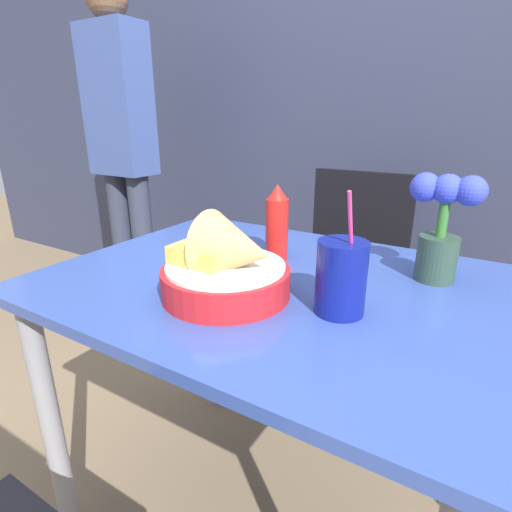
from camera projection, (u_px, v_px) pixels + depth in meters
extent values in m
cube|color=#2D334C|center=(412.00, 68.00, 1.72)|extent=(7.00, 0.06, 2.60)
cube|color=#334C9E|center=(271.00, 282.00, 0.91)|extent=(1.00, 0.76, 0.02)
cylinder|color=gray|center=(52.00, 429.00, 0.99)|extent=(0.05, 0.05, 0.73)
cylinder|color=gray|center=(210.00, 322.00, 1.51)|extent=(0.05, 0.05, 0.73)
cylinder|color=gray|center=(468.00, 404.00, 1.08)|extent=(0.05, 0.05, 0.73)
cylinder|color=black|center=(276.00, 356.00, 1.57)|extent=(0.03, 0.03, 0.42)
cylinder|color=black|center=(367.00, 386.00, 1.40)|extent=(0.03, 0.03, 0.42)
cylinder|color=black|center=(313.00, 318.00, 1.86)|extent=(0.03, 0.03, 0.42)
cylinder|color=black|center=(392.00, 339.00, 1.69)|extent=(0.03, 0.03, 0.42)
cube|color=black|center=(340.00, 298.00, 1.56)|extent=(0.40, 0.40, 0.02)
cube|color=black|center=(360.00, 228.00, 1.63)|extent=(0.40, 0.03, 0.46)
cylinder|color=red|center=(226.00, 282.00, 0.81)|extent=(0.26, 0.26, 0.06)
cylinder|color=white|center=(226.00, 266.00, 0.80)|extent=(0.24, 0.24, 0.01)
cone|color=tan|center=(239.00, 250.00, 0.77)|extent=(0.14, 0.14, 0.14)
cube|color=#E5C14C|center=(203.00, 255.00, 0.80)|extent=(0.12, 0.09, 0.04)
cylinder|color=red|center=(277.00, 230.00, 1.00)|extent=(0.06, 0.06, 0.15)
cone|color=red|center=(278.00, 192.00, 0.97)|extent=(0.05, 0.05, 0.04)
cylinder|color=navy|center=(341.00, 278.00, 0.72)|extent=(0.09, 0.09, 0.14)
cylinder|color=black|center=(341.00, 283.00, 0.73)|extent=(0.09, 0.09, 0.11)
cylinder|color=#EA3884|center=(351.00, 246.00, 0.70)|extent=(0.01, 0.07, 0.21)
cylinder|color=#2D4738|center=(437.00, 258.00, 0.88)|extent=(0.09, 0.09, 0.10)
cylinder|color=#33722D|center=(443.00, 216.00, 0.85)|extent=(0.02, 0.02, 0.09)
sphere|color=blue|center=(448.00, 189.00, 0.83)|extent=(0.06, 0.06, 0.06)
sphere|color=blue|center=(425.00, 187.00, 0.85)|extent=(0.06, 0.06, 0.06)
sphere|color=blue|center=(471.00, 191.00, 0.81)|extent=(0.06, 0.06, 0.06)
cylinder|color=#2D3347|center=(124.00, 247.00, 2.22)|extent=(0.11, 0.11, 0.82)
cylinder|color=#2D3347|center=(144.00, 252.00, 2.14)|extent=(0.11, 0.11, 0.82)
cube|color=#384C8C|center=(118.00, 102.00, 1.93)|extent=(0.32, 0.18, 0.69)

